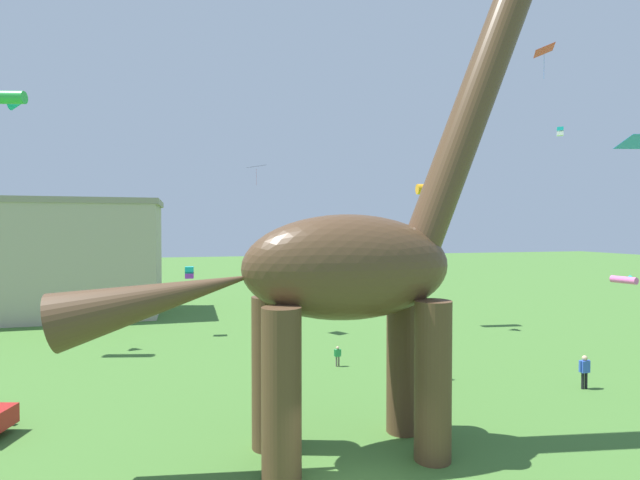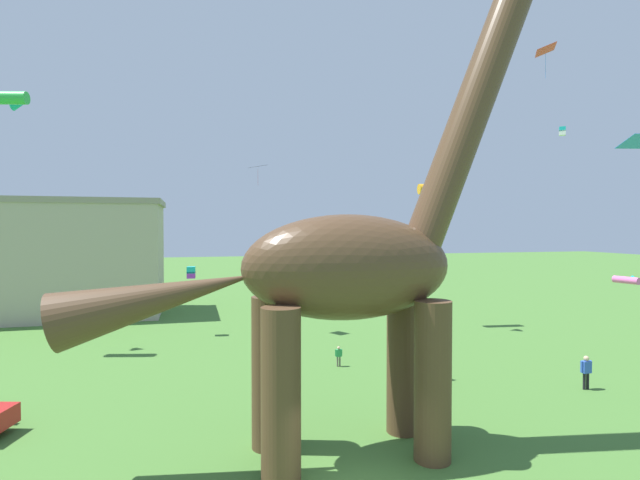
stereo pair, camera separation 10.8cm
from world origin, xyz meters
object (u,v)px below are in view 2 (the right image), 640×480
object	(u,v)px
person_strolling_adult	(339,354)
person_photographer	(439,362)
dinosaur_sculpture	(346,267)
person_watching_child	(586,369)
kite_mid_right	(7,99)
kite_high_left	(258,166)
kite_trailing	(191,272)
kite_near_high	(546,50)
kite_mid_left	(628,280)
kite_near_low	(562,131)
kite_drifting	(438,189)

from	to	relation	value
person_strolling_adult	person_photographer	world-z (taller)	person_photographer
dinosaur_sculpture	person_watching_child	distance (m)	14.49
dinosaur_sculpture	kite_mid_right	xyz separation A→B (m)	(-15.77, 17.94, 9.09)
kite_high_left	kite_trailing	distance (m)	8.98
person_photographer	kite_high_left	xyz separation A→B (m)	(-7.31, 13.44, 11.22)
kite_near_high	kite_high_left	xyz separation A→B (m)	(-11.94, 15.23, -4.15)
person_watching_child	kite_mid_left	world-z (taller)	kite_mid_left
person_photographer	kite_mid_left	bearing A→B (deg)	-74.87
person_strolling_adult	kite_mid_right	world-z (taller)	kite_mid_right
person_photographer	kite_mid_right	xyz separation A→B (m)	(-22.74, 11.50, 14.54)
kite_near_low	person_watching_child	bearing A→B (deg)	-125.80
kite_trailing	kite_drifting	size ratio (longest dim) A/B	0.28
kite_near_low	kite_mid_left	size ratio (longest dim) A/B	0.37
kite_high_left	kite_trailing	xyz separation A→B (m)	(-4.73, 0.36, -7.62)
kite_trailing	dinosaur_sculpture	bearing A→B (deg)	-75.92
person_watching_child	kite_near_low	world-z (taller)	kite_near_low
person_photographer	kite_near_high	bearing A→B (deg)	-103.39
person_watching_child	kite_mid_left	size ratio (longest dim) A/B	1.00
kite_mid_right	kite_near_low	bearing A→B (deg)	-7.05
person_strolling_adult	kite_trailing	world-z (taller)	kite_trailing
kite_drifting	kite_mid_left	bearing A→B (deg)	-55.21
person_watching_child	kite_mid_right	xyz separation A→B (m)	(-28.79, 14.55, 14.46)
person_watching_child	kite_trailing	bearing A→B (deg)	-14.66
person_photographer	kite_high_left	distance (m)	18.97
kite_mid_left	person_watching_child	bearing A→B (deg)	-147.52
dinosaur_sculpture	kite_near_high	distance (m)	15.95
dinosaur_sculpture	kite_mid_left	world-z (taller)	dinosaur_sculpture
person_strolling_adult	kite_near_low	world-z (taller)	kite_near_low
person_strolling_adult	kite_mid_left	distance (m)	18.30
person_photographer	kite_high_left	world-z (taller)	kite_high_left
person_strolling_adult	kite_high_left	distance (m)	15.41
kite_high_left	kite_drifting	world-z (taller)	kite_high_left
person_photographer	kite_near_low	world-z (taller)	kite_near_low
kite_near_low	person_photographer	bearing A→B (deg)	-152.16
kite_high_left	person_strolling_adult	bearing A→B (deg)	-72.33
kite_trailing	kite_drifting	distance (m)	19.57
person_watching_child	kite_mid_right	distance (m)	35.35
kite_near_low	kite_mid_left	distance (m)	11.29
kite_near_low	kite_drifting	size ratio (longest dim) A/B	0.20
kite_mid_left	kite_trailing	bearing A→B (deg)	154.91
kite_near_low	kite_trailing	distance (m)	28.09
dinosaur_sculpture	kite_mid_left	distance (m)	22.25
kite_high_left	kite_trailing	world-z (taller)	kite_high_left
person_watching_child	kite_trailing	xyz separation A→B (m)	(-18.10, 16.85, 3.52)
person_photographer	kite_mid_right	distance (m)	29.34
kite_mid_left	kite_mid_right	bearing A→B (deg)	165.04
dinosaur_sculpture	person_watching_child	bearing A→B (deg)	4.78
person_watching_child	kite_drifting	world-z (taller)	kite_drifting
dinosaur_sculpture	person_watching_child	world-z (taller)	dinosaur_sculpture
person_photographer	person_watching_child	bearing A→B (deg)	-109.01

